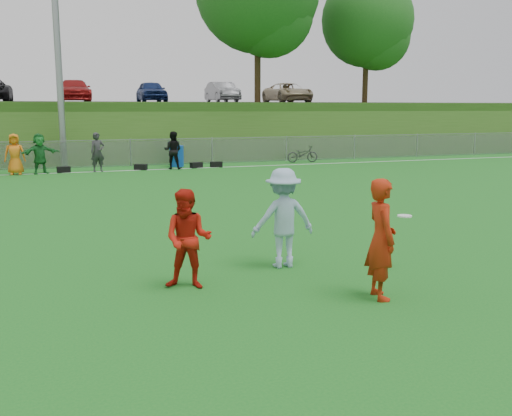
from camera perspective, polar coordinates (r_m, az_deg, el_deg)
name	(u,v)px	position (r m, az deg, el deg)	size (l,w,h in m)	color
ground	(300,293)	(8.71, 4.44, -8.43)	(120.00, 120.00, 0.00)	#15651D
sideline_far	(137,170)	(25.91, -11.83, 3.72)	(60.00, 0.10, 0.01)	white
fence	(131,152)	(27.83, -12.43, 5.45)	(58.00, 0.06, 1.30)	gray
light_pole	(56,19)	(28.62, -19.38, 17.41)	(1.20, 0.40, 12.15)	gray
berm	(109,127)	(38.71, -14.52, 7.85)	(120.00, 18.00, 3.00)	#2A5317
parking_lot	(105,103)	(40.69, -14.87, 10.11)	(120.00, 12.00, 0.10)	black
tree_green_far	(370,25)	(39.09, 11.32, 17.49)	(5.88, 5.88, 8.19)	black
car_row	(87,91)	(39.62, -16.51, 11.16)	(32.04, 5.18, 1.44)	silver
spectator_row	(63,153)	(25.62, -18.72, 5.23)	(8.77, 1.00, 1.69)	red
gear_bags	(156,167)	(26.13, -9.95, 4.11)	(7.34, 0.51, 0.26)	black
player_red_left	(381,239)	(8.42, 12.41, -3.05)	(0.64, 0.42, 1.76)	#A9230B
player_red_center	(188,239)	(8.76, -6.80, -3.12)	(0.75, 0.58, 1.54)	red
player_blue	(283,218)	(9.86, 2.73, -1.01)	(1.12, 0.64, 1.73)	#92B1CB
frisbee	(405,216)	(10.07, 14.65, -0.77)	(0.25, 0.25, 0.02)	white
recycling_bin	(177,156)	(27.18, -7.94, 5.16)	(0.66, 0.66, 0.99)	#0E42A2
bicycle	(302,154)	(29.16, 4.66, 5.39)	(0.56, 1.59, 0.84)	#28292A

